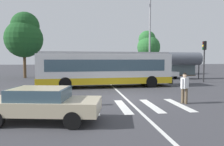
# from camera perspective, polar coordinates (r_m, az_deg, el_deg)

# --- Properties ---
(ground_plane) EXTENTS (160.00, 160.00, 0.00)m
(ground_plane) POSITION_cam_1_polar(r_m,az_deg,el_deg) (13.50, 3.80, -6.74)
(ground_plane) COLOR #3D3D42
(city_transit_bus) EXTENTS (11.71, 3.16, 3.06)m
(city_transit_bus) POSITION_cam_1_polar(r_m,az_deg,el_deg) (18.69, -1.83, 1.12)
(city_transit_bus) COLOR black
(city_transit_bus) RESTS_ON ground_plane
(pedestrian_crossing_street) EXTENTS (0.51, 0.43, 1.72)m
(pedestrian_crossing_street) POSITION_cam_1_polar(r_m,az_deg,el_deg) (12.37, 18.95, -3.38)
(pedestrian_crossing_street) COLOR brown
(pedestrian_crossing_street) RESTS_ON ground_plane
(foreground_sedan) EXTENTS (4.76, 2.63, 1.35)m
(foreground_sedan) POSITION_cam_1_polar(r_m,az_deg,el_deg) (8.82, -18.41, -7.55)
(foreground_sedan) COLOR black
(foreground_sedan) RESTS_ON ground_plane
(parked_car_blue) EXTENTS (1.99, 4.56, 1.35)m
(parked_car_blue) POSITION_cam_1_polar(r_m,az_deg,el_deg) (26.51, -14.61, 0.03)
(parked_car_blue) COLOR black
(parked_car_blue) RESTS_ON ground_plane
(parked_car_red) EXTENTS (2.10, 4.61, 1.35)m
(parked_car_red) POSITION_cam_1_polar(r_m,az_deg,el_deg) (26.49, -8.94, 0.10)
(parked_car_red) COLOR black
(parked_car_red) RESTS_ON ground_plane
(parked_car_charcoal) EXTENTS (2.23, 4.65, 1.35)m
(parked_car_charcoal) POSITION_cam_1_polar(r_m,az_deg,el_deg) (26.45, -2.93, 0.14)
(parked_car_charcoal) COLOR black
(parked_car_charcoal) RESTS_ON ground_plane
(parked_car_champagne) EXTENTS (2.04, 4.58, 1.35)m
(parked_car_champagne) POSITION_cam_1_polar(r_m,az_deg,el_deg) (26.46, 2.83, 0.14)
(parked_car_champagne) COLOR black
(parked_car_champagne) RESTS_ON ground_plane
(parked_car_black) EXTENTS (2.07, 4.60, 1.35)m
(parked_car_black) POSITION_cam_1_polar(r_m,az_deg,el_deg) (27.46, 8.43, 0.24)
(parked_car_black) COLOR black
(parked_car_black) RESTS_ON ground_plane
(parked_car_white) EXTENTS (2.12, 4.61, 1.35)m
(parked_car_white) POSITION_cam_1_polar(r_m,az_deg,el_deg) (28.22, 13.85, 0.27)
(parked_car_white) COLOR black
(parked_car_white) RESTS_ON ground_plane
(traffic_light_far_corner) EXTENTS (0.33, 0.32, 4.31)m
(traffic_light_far_corner) POSITION_cam_1_polar(r_m,az_deg,el_deg) (24.19, 23.55, 4.57)
(traffic_light_far_corner) COLOR #28282B
(traffic_light_far_corner) RESTS_ON ground_plane
(bus_stop_shelter) EXTENTS (4.71, 1.54, 3.25)m
(bus_stop_shelter) POSITION_cam_1_polar(r_m,az_deg,el_deg) (27.14, 18.17, 3.54)
(bus_stop_shelter) COLOR #28282B
(bus_stop_shelter) RESTS_ON ground_plane
(twin_arm_street_lamp) EXTENTS (5.20, 0.32, 10.39)m
(twin_arm_street_lamp) POSITION_cam_1_polar(r_m,az_deg,el_deg) (25.75, 10.15, 12.40)
(twin_arm_street_lamp) COLOR #939399
(twin_arm_street_lamp) RESTS_ON ground_plane
(background_tree_left) EXTENTS (4.77, 4.77, 8.48)m
(background_tree_left) POSITION_cam_1_polar(r_m,az_deg,el_deg) (29.80, -22.51, 9.39)
(background_tree_left) COLOR brown
(background_tree_left) RESTS_ON ground_plane
(background_tree_right) EXTENTS (3.58, 3.58, 6.90)m
(background_tree_right) POSITION_cam_1_polar(r_m,az_deg,el_deg) (34.07, 9.71, 7.47)
(background_tree_right) COLOR brown
(background_tree_right) RESTS_ON ground_plane
(crosswalk_painted_stripes) EXTENTS (6.59, 3.28, 0.01)m
(crosswalk_painted_stripes) POSITION_cam_1_polar(r_m,az_deg,el_deg) (11.16, 2.94, -8.97)
(crosswalk_painted_stripes) COLOR silver
(crosswalk_painted_stripes) RESTS_ON ground_plane
(lane_center_line) EXTENTS (0.16, 24.00, 0.01)m
(lane_center_line) POSITION_cam_1_polar(r_m,az_deg,el_deg) (15.42, 2.12, -5.39)
(lane_center_line) COLOR silver
(lane_center_line) RESTS_ON ground_plane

